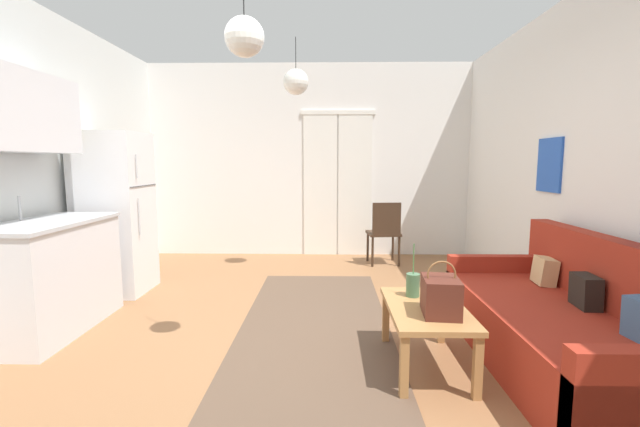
% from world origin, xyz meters
% --- Properties ---
extents(ground_plane, '(5.31, 7.27, 0.10)m').
position_xyz_m(ground_plane, '(0.00, 0.00, -0.05)').
color(ground_plane, '#8E603D').
extents(wall_back, '(4.91, 0.13, 2.82)m').
position_xyz_m(wall_back, '(0.02, 3.38, 1.40)').
color(wall_back, white).
rests_on(wall_back, ground_plane).
extents(area_rug, '(1.25, 3.49, 0.01)m').
position_xyz_m(area_rug, '(0.17, 0.32, 0.01)').
color(area_rug, brown).
rests_on(area_rug, ground_plane).
extents(couch, '(0.88, 1.99, 0.89)m').
position_xyz_m(couch, '(1.89, -0.16, 0.28)').
color(couch, maroon).
rests_on(couch, ground_plane).
extents(coffee_table, '(0.51, 0.87, 0.43)m').
position_xyz_m(coffee_table, '(0.94, -0.17, 0.37)').
color(coffee_table, '#A87542').
rests_on(coffee_table, ground_plane).
extents(bamboo_vase, '(0.10, 0.10, 0.39)m').
position_xyz_m(bamboo_vase, '(0.89, 0.04, 0.51)').
color(bamboo_vase, '#47704C').
rests_on(bamboo_vase, coffee_table).
extents(handbag, '(0.25, 0.31, 0.35)m').
position_xyz_m(handbag, '(1.00, -0.32, 0.55)').
color(handbag, '#512319').
rests_on(handbag, coffee_table).
extents(refrigerator, '(0.66, 0.63, 1.70)m').
position_xyz_m(refrigerator, '(-1.98, 1.46, 0.85)').
color(refrigerator, white).
rests_on(refrigerator, ground_plane).
extents(kitchen_counter, '(0.61, 1.22, 2.09)m').
position_xyz_m(kitchen_counter, '(-2.03, 0.40, 0.79)').
color(kitchen_counter, silver).
rests_on(kitchen_counter, ground_plane).
extents(accent_chair, '(0.46, 0.44, 0.86)m').
position_xyz_m(accent_chair, '(1.05, 2.69, 0.48)').
color(accent_chair, '#382619').
rests_on(accent_chair, ground_plane).
extents(pendant_lamp_near, '(0.24, 0.24, 0.80)m').
position_xyz_m(pendant_lamp_near, '(-0.23, -0.26, 2.15)').
color(pendant_lamp_near, black).
extents(pendant_lamp_far, '(0.30, 0.30, 0.65)m').
position_xyz_m(pendant_lamp_far, '(-0.10, 2.10, 2.32)').
color(pendant_lamp_far, black).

